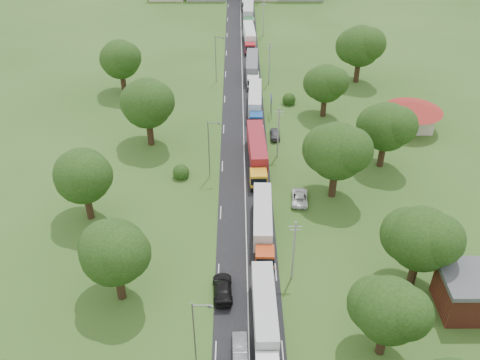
{
  "coord_description": "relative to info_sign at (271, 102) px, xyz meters",
  "views": [
    {
      "loc": [
        -1.25,
        -54.08,
        48.19
      ],
      "look_at": [
        -0.79,
        9.85,
        3.0
      ],
      "focal_mm": 40.0,
      "sensor_mm": 36.0,
      "label": 1
    }
  ],
  "objects": [
    {
      "name": "truck_4",
      "position": [
        -3.1,
        17.62,
        -0.94
      ],
      "size": [
        2.85,
        14.07,
        3.89
      ],
      "color": "white",
      "rests_on": "ground"
    },
    {
      "name": "car_verge_near",
      "position": [
        2.8,
        -26.33,
        -2.3
      ],
      "size": [
        2.79,
        5.25,
        1.41
      ],
      "primitive_type": "imported",
      "rotation": [
        0.0,
        0.0,
        3.05
      ],
      "color": "white",
      "rests_on": "ground"
    },
    {
      "name": "tree_6",
      "position": [
        9.79,
        0.14,
        3.59
      ],
      "size": [
        8.0,
        8.0,
        10.1
      ],
      "color": "#382616",
      "rests_on": "ground"
    },
    {
      "name": "lamp_0",
      "position": [
        -10.55,
        -55.0,
        2.55
      ],
      "size": [
        2.03,
        0.22,
        10.0
      ],
      "color": "slate",
      "rests_on": "ground"
    },
    {
      "name": "house_cream",
      "position": [
        24.8,
        -5.0,
        0.64
      ],
      "size": [
        10.08,
        10.08,
        5.8
      ],
      "color": "beige",
      "rests_on": "ground"
    },
    {
      "name": "tree_11",
      "position": [
        -27.21,
        -29.84,
        4.22
      ],
      "size": [
        8.8,
        8.8,
        11.07
      ],
      "color": "#382616",
      "rests_on": "ground"
    },
    {
      "name": "truck_0",
      "position": [
        -3.44,
        -49.97,
        -0.9
      ],
      "size": [
        2.59,
        14.32,
        3.97
      ],
      "color": "white",
      "rests_on": "ground"
    },
    {
      "name": "truck_2",
      "position": [
        -3.17,
        -16.41,
        -0.75
      ],
      "size": [
        3.08,
        15.36,
        4.25
      ],
      "color": "orange",
      "rests_on": "ground"
    },
    {
      "name": "tree_5",
      "position": [
        16.79,
        -16.84,
        4.22
      ],
      "size": [
        8.8,
        8.8,
        11.07
      ],
      "color": "#382616",
      "rests_on": "ground"
    },
    {
      "name": "pole_3",
      "position": [
        0.3,
        14.0,
        1.68
      ],
      "size": [
        1.6,
        0.24,
        9.0
      ],
      "color": "gray",
      "rests_on": "ground"
    },
    {
      "name": "car_lane_rear",
      "position": [
        -8.2,
        -44.53,
        -2.19
      ],
      "size": [
        2.59,
        5.74,
        1.63
      ],
      "primitive_type": "imported",
      "rotation": [
        0.0,
        0.0,
        3.2
      ],
      "color": "black",
      "rests_on": "ground"
    },
    {
      "name": "lamp_1",
      "position": [
        -10.55,
        -20.0,
        2.55
      ],
      "size": [
        2.03,
        0.22,
        10.0
      ],
      "color": "slate",
      "rests_on": "ground"
    },
    {
      "name": "truck_6",
      "position": [
        -3.14,
        53.62,
        -0.76
      ],
      "size": [
        3.09,
        15.25,
        4.22
      ],
      "color": "#276838",
      "rests_on": "ground"
    },
    {
      "name": "house_brick",
      "position": [
        20.8,
        -47.0,
        -0.35
      ],
      "size": [
        8.6,
        6.6,
        5.2
      ],
      "color": "maroon",
      "rests_on": "ground"
    },
    {
      "name": "info_sign",
      "position": [
        0.0,
        0.0,
        0.0
      ],
      "size": [
        0.12,
        3.1,
        4.1
      ],
      "color": "slate",
      "rests_on": "ground"
    },
    {
      "name": "road",
      "position": [
        -5.2,
        -15.0,
        -3.0
      ],
      "size": [
        8.0,
        200.0,
        0.04
      ],
      "primitive_type": "cube",
      "color": "black",
      "rests_on": "ground"
    },
    {
      "name": "tree_13",
      "position": [
        -29.21,
        10.16,
        4.22
      ],
      "size": [
        8.8,
        8.8,
        11.07
      ],
      "color": "#382616",
      "rests_on": "ground"
    },
    {
      "name": "lamp_2",
      "position": [
        -10.55,
        15.0,
        2.55
      ],
      "size": [
        2.03,
        0.22,
        10.0
      ],
      "color": "slate",
      "rests_on": "ground"
    },
    {
      "name": "ground",
      "position": [
        -5.2,
        -35.0,
        -3.0
      ],
      "size": [
        260.0,
        260.0,
        0.0
      ],
      "primitive_type": "plane",
      "color": "#2D4E1A",
      "rests_on": "ground"
    },
    {
      "name": "car_lane_mid",
      "position": [
        -6.2,
        -53.0,
        -2.26
      ],
      "size": [
        1.66,
        4.51,
        1.47
      ],
      "primitive_type": "imported",
      "rotation": [
        0.0,
        0.0,
        3.16
      ],
      "color": "gray",
      "rests_on": "ground"
    },
    {
      "name": "truck_1",
      "position": [
        -2.99,
        -33.91,
        -0.91
      ],
      "size": [
        2.82,
        14.25,
        3.94
      ],
      "color": "#BB3C15",
      "rests_on": "ground"
    },
    {
      "name": "tree_12",
      "position": [
        -21.21,
        -9.83,
        4.85
      ],
      "size": [
        9.6,
        9.6,
        12.05
      ],
      "color": "#382616",
      "rests_on": "ground"
    },
    {
      "name": "pole_4",
      "position": [
        0.3,
        42.0,
        1.68
      ],
      "size": [
        1.6,
        0.24,
        9.0
      ],
      "color": "gray",
      "rests_on": "ground"
    },
    {
      "name": "pole_1",
      "position": [
        0.3,
        -42.0,
        1.68
      ],
      "size": [
        1.6,
        0.24,
        9.0
      ],
      "color": "gray",
      "rests_on": "ground"
    },
    {
      "name": "tree_3",
      "position": [
        14.79,
        -42.84,
        4.22
      ],
      "size": [
        8.8,
        8.8,
        11.07
      ],
      "color": "#382616",
      "rests_on": "ground"
    },
    {
      "name": "tree_2",
      "position": [
        8.79,
        -52.86,
        3.59
      ],
      "size": [
        8.0,
        8.0,
        10.1
      ],
      "color": "#382616",
      "rests_on": "ground"
    },
    {
      "name": "truck_5",
      "position": [
        -3.26,
        36.17,
        -0.94
      ],
      "size": [
        2.91,
        14.07,
        3.89
      ],
      "color": "#AC1A23",
      "rests_on": "ground"
    },
    {
      "name": "car_verge_far",
      "position": [
        0.3,
        -7.9,
        -2.28
      ],
      "size": [
        1.79,
        4.29,
        1.45
      ],
      "primitive_type": "imported",
      "rotation": [
        0.0,
        0.0,
        3.12
      ],
      "color": "#4D4E53",
      "rests_on": "ground"
    },
    {
      "name": "tree_10",
      "position": [
        -20.21,
        -44.84,
        4.22
      ],
      "size": [
        8.8,
        8.8,
        11.07
      ],
      "color": "#382616",
      "rests_on": "ground"
    },
    {
      "name": "truck_3",
      "position": [
        -2.93,
        1.76,
        -0.96
      ],
      "size": [
        2.83,
        13.9,
        3.84
      ],
      "color": "#194A96",
      "rests_on": "ground"
    },
    {
      "name": "pole_2",
      "position": [
        0.3,
        -14.0,
        1.68
      ],
      "size": [
        1.6,
        0.24,
        9.0
      ],
      "color": "gray",
      "rests_on": "ground"
    },
    {
      "name": "tree_7",
      "position": [
        18.79,
        15.17,
        4.85
      ],
      "size": [
        9.6,
        9.6,
        12.05
      ],
      "color": "#382616",
      "rests_on": "ground"
    },
    {
      "name": "tree_4",
      "position": [
        7.79,
        -24.83,
        4.85
      ],
      "size": [
        9.6,
        9.6,
        12.05
      ],
      "color": "#382616",
      "rests_on": "ground"
    }
  ]
}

